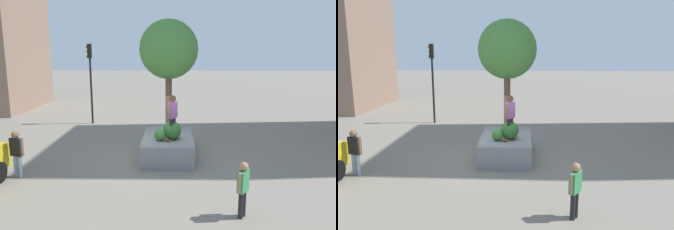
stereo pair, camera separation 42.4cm
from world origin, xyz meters
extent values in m
plane|color=gray|center=(0.00, 0.00, 0.00)|extent=(120.00, 120.00, 0.00)
cube|color=gray|center=(0.33, -0.13, 0.44)|extent=(3.42, 2.09, 0.88)
cylinder|color=brown|center=(0.97, -0.15, 2.34)|extent=(0.28, 0.28, 2.91)
sphere|color=#4C8C3D|center=(0.97, -0.15, 4.48)|extent=(2.50, 2.50, 2.50)
sphere|color=#3D7A33|center=(-0.38, 0.18, 1.11)|extent=(0.46, 0.46, 0.46)
sphere|color=#2D6628|center=(-0.18, -0.30, 1.25)|extent=(0.74, 0.74, 0.74)
cube|color=brown|center=(-0.29, -0.32, 0.94)|extent=(0.76, 0.65, 0.02)
sphere|color=beige|center=(-0.55, -0.23, 0.91)|extent=(0.06, 0.06, 0.06)
sphere|color=beige|center=(-0.44, -0.10, 0.91)|extent=(0.06, 0.06, 0.06)
sphere|color=beige|center=(-0.14, -0.55, 0.91)|extent=(0.06, 0.06, 0.06)
sphere|color=beige|center=(-0.04, -0.41, 0.91)|extent=(0.06, 0.06, 0.06)
cylinder|color=black|center=(-0.21, -0.37, 1.36)|extent=(0.15, 0.15, 0.83)
cylinder|color=black|center=(-0.38, -0.27, 1.36)|extent=(0.15, 0.15, 0.83)
cube|color=#8C4C99|center=(-0.29, -0.32, 2.10)|extent=(0.50, 0.40, 0.65)
cylinder|color=brown|center=(-0.08, -0.45, 2.12)|extent=(0.10, 0.10, 0.61)
cylinder|color=brown|center=(-0.51, -0.20, 2.12)|extent=(0.10, 0.10, 0.61)
sphere|color=brown|center=(-0.29, -0.32, 2.56)|extent=(0.27, 0.27, 0.27)
cylinder|color=black|center=(6.54, 4.66, 1.99)|extent=(0.12, 0.12, 3.98)
cube|color=black|center=(6.54, 4.66, 4.40)|extent=(0.30, 0.27, 0.85)
sphere|color=red|center=(6.53, 4.81, 4.65)|extent=(0.14, 0.14, 0.14)
sphere|color=gold|center=(6.53, 4.81, 4.37)|extent=(0.14, 0.14, 0.14)
sphere|color=green|center=(6.53, 4.81, 4.09)|extent=(0.14, 0.14, 0.14)
cylinder|color=black|center=(-4.90, -2.17, 0.37)|extent=(0.14, 0.14, 0.74)
cylinder|color=black|center=(-4.75, -2.27, 0.37)|extent=(0.14, 0.14, 0.74)
cube|color=#338C4C|center=(-4.83, -2.22, 1.03)|extent=(0.44, 0.39, 0.58)
cylinder|color=#9E7251|center=(-5.01, -2.09, 1.05)|extent=(0.09, 0.09, 0.55)
cylinder|color=#9E7251|center=(-4.65, -2.34, 1.05)|extent=(0.09, 0.09, 0.55)
sphere|color=#9E7251|center=(-4.83, -2.22, 1.44)|extent=(0.24, 0.24, 0.24)
cylinder|color=#8C9EB7|center=(-2.10, 5.24, 0.40)|extent=(0.15, 0.15, 0.80)
cylinder|color=#8C9EB7|center=(-2.16, 5.06, 0.40)|extent=(0.15, 0.15, 0.80)
cube|color=black|center=(-2.13, 5.15, 1.11)|extent=(0.32, 0.49, 0.62)
cylinder|color=brown|center=(-2.06, 5.37, 1.13)|extent=(0.10, 0.10, 0.59)
cylinder|color=brown|center=(-2.20, 4.92, 1.13)|extent=(0.10, 0.10, 0.59)
sphere|color=brown|center=(-2.13, 5.15, 1.55)|extent=(0.26, 0.26, 0.26)
camera|label=1|loc=(-12.86, -0.37, 4.42)|focal=34.40mm
camera|label=2|loc=(-12.84, -0.80, 4.42)|focal=34.40mm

